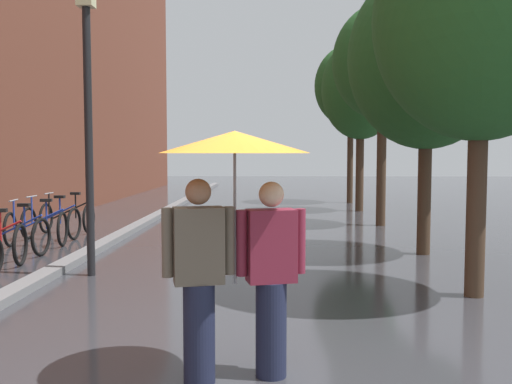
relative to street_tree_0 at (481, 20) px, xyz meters
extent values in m
plane|color=#38383D|center=(-2.82, -2.76, -3.55)|extent=(80.00, 80.00, 0.00)
cube|color=slate|center=(-6.02, 7.24, -3.49)|extent=(0.30, 36.00, 0.12)
cylinder|color=#473323|center=(0.00, 0.00, -2.35)|extent=(0.25, 0.25, 2.41)
ellipsoid|color=#235623|center=(0.00, 0.00, 0.01)|extent=(2.73, 2.73, 3.09)
cylinder|color=#473323|center=(0.14, 3.08, -2.38)|extent=(0.24, 0.24, 2.35)
ellipsoid|color=#235623|center=(0.14, 3.08, 0.04)|extent=(2.86, 2.86, 3.32)
cylinder|color=#473323|center=(0.12, 7.19, -2.02)|extent=(0.24, 0.24, 3.07)
ellipsoid|color=#235623|center=(0.12, 7.19, 0.62)|extent=(2.55, 2.55, 2.92)
cylinder|color=#473323|center=(0.11, 10.81, -2.21)|extent=(0.25, 0.25, 2.69)
ellipsoid|color=#235623|center=(0.11, 10.81, 0.34)|extent=(2.48, 2.48, 3.21)
cylinder|color=#473323|center=(0.19, 13.75, -1.96)|extent=(0.22, 0.22, 3.19)
ellipsoid|color=#235623|center=(0.19, 13.75, 0.77)|extent=(2.68, 2.68, 3.02)
torus|color=black|center=(-6.83, 1.77, -3.20)|extent=(0.15, 0.70, 0.70)
cylinder|color=red|center=(-7.13, 1.73, -2.93)|extent=(0.04, 0.04, 0.55)
cube|color=black|center=(-7.13, 1.73, -2.62)|extent=(0.23, 0.13, 0.06)
torus|color=black|center=(-6.85, 2.65, -3.20)|extent=(0.11, 0.70, 0.70)
cylinder|color=#233DA8|center=(-7.25, 2.68, -3.00)|extent=(0.88, 0.10, 0.43)
cylinder|color=#233DA8|center=(-7.15, 2.68, -2.93)|extent=(0.04, 0.04, 0.55)
cube|color=black|center=(-7.15, 2.68, -2.62)|extent=(0.23, 0.12, 0.06)
torus|color=black|center=(-7.87, 3.62, -3.20)|extent=(0.13, 0.70, 0.70)
torus|color=black|center=(-6.86, 3.72, -3.20)|extent=(0.13, 0.70, 0.70)
cylinder|color=#233DA8|center=(-7.26, 3.68, -3.00)|extent=(0.88, 0.13, 0.43)
cylinder|color=#233DA8|center=(-7.16, 3.69, -2.93)|extent=(0.04, 0.04, 0.55)
cube|color=black|center=(-7.16, 3.69, -2.62)|extent=(0.23, 0.12, 0.06)
cylinder|color=#233DA8|center=(-7.79, 3.63, -2.91)|extent=(0.04, 0.04, 0.58)
cylinder|color=#9E9EA3|center=(-7.79, 3.63, -2.62)|extent=(0.08, 0.46, 0.03)
torus|color=black|center=(-7.94, 4.62, -3.20)|extent=(0.10, 0.70, 0.70)
torus|color=black|center=(-6.92, 4.56, -3.20)|extent=(0.10, 0.70, 0.70)
cylinder|color=#233DA8|center=(-7.33, 4.58, -3.00)|extent=(0.88, 0.09, 0.43)
cylinder|color=#233DA8|center=(-7.23, 4.57, -2.93)|extent=(0.04, 0.04, 0.55)
cube|color=black|center=(-7.23, 4.57, -2.62)|extent=(0.23, 0.11, 0.06)
cylinder|color=#233DA8|center=(-7.86, 4.61, -2.91)|extent=(0.04, 0.04, 0.58)
cylinder|color=#9E9EA3|center=(-7.86, 4.61, -2.62)|extent=(0.06, 0.46, 0.03)
torus|color=black|center=(-7.94, 5.57, -3.20)|extent=(0.09, 0.70, 0.70)
torus|color=black|center=(-6.92, 5.54, -3.20)|extent=(0.09, 0.70, 0.70)
cylinder|color=black|center=(-7.33, 5.55, -3.00)|extent=(0.88, 0.07, 0.43)
cylinder|color=black|center=(-7.23, 5.55, -2.93)|extent=(0.04, 0.04, 0.55)
cube|color=black|center=(-7.23, 5.55, -2.62)|extent=(0.22, 0.11, 0.06)
cylinder|color=black|center=(-7.86, 5.57, -2.91)|extent=(0.04, 0.04, 0.58)
cylinder|color=#9E9EA3|center=(-7.86, 5.57, -2.62)|extent=(0.04, 0.46, 0.03)
cylinder|color=#1E233D|center=(-3.23, -2.89, -3.14)|extent=(0.26, 0.26, 0.82)
cube|color=#665B4C|center=(-3.23, -2.89, -2.42)|extent=(0.44, 0.31, 0.62)
sphere|color=#9E7051|center=(-3.23, -2.89, -1.99)|extent=(0.21, 0.21, 0.21)
cylinder|color=#665B4C|center=(-3.47, -2.95, -2.39)|extent=(0.09, 0.09, 0.56)
cylinder|color=#665B4C|center=(-2.99, -2.83, -2.39)|extent=(0.09, 0.09, 0.56)
cylinder|color=#1E233D|center=(-2.64, -2.74, -3.15)|extent=(0.26, 0.26, 0.81)
cube|color=maroon|center=(-2.64, -2.74, -2.44)|extent=(0.44, 0.31, 0.61)
sphere|color=beige|center=(-2.64, -2.74, -2.02)|extent=(0.21, 0.21, 0.21)
cylinder|color=maroon|center=(-2.89, -2.80, -2.41)|extent=(0.09, 0.09, 0.54)
cylinder|color=maroon|center=(-2.40, -2.68, -2.41)|extent=(0.09, 0.09, 0.54)
cylinder|color=#9E9EA3|center=(-2.94, -2.79, -2.20)|extent=(0.02, 0.02, 1.10)
cone|color=orange|center=(-2.94, -2.79, -1.59)|extent=(1.23, 1.23, 0.18)
cylinder|color=black|center=(-5.42, 1.08, -1.54)|extent=(0.12, 0.12, 4.03)
camera|label=1|loc=(-2.62, -7.40, -1.67)|focal=39.79mm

